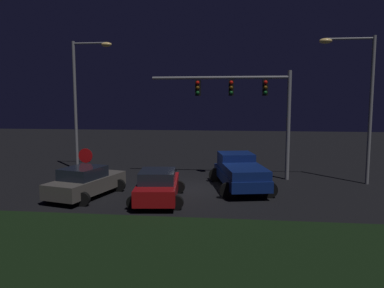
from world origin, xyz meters
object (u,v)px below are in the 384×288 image
Objects in this scene: street_lamp_left at (82,91)px; car_sedan at (158,186)px; street_lamp_right at (360,91)px; pickup_truck at (240,170)px; traffic_signal_gantry at (247,98)px; stop_sign at (86,161)px; car_sedan_far at (86,182)px.

car_sedan is at bearing -47.66° from street_lamp_left.
street_lamp_left is 1.04× the size of street_lamp_right.
pickup_truck is at bearing -163.81° from street_lamp_right.
pickup_truck is 4.74m from traffic_signal_gantry.
street_lamp_left reaches higher than stop_sign.
stop_sign is at bearing -154.84° from traffic_signal_gantry.
street_lamp_left reaches higher than car_sedan_far.
street_lamp_left reaches higher than street_lamp_right.
street_lamp_right reaches higher than car_sedan.
car_sedan_far is 0.55× the size of street_lamp_left.
street_lamp_left is 7.13m from stop_sign.
car_sedan is 8.28m from traffic_signal_gantry.
pickup_truck is 4.94m from car_sedan.
street_lamp_right is at bearing -70.98° from car_sedan.
pickup_truck is 12.10m from street_lamp_left.
traffic_signal_gantry is (4.27, 5.75, 4.16)m from car_sedan.
street_lamp_right reaches higher than traffic_signal_gantry.
street_lamp_left is at bearing 37.74° from car_sedan_far.
stop_sign is (-8.51, -4.00, -3.34)m from traffic_signal_gantry.
street_lamp_left is (-10.47, 4.18, 4.41)m from pickup_truck.
street_lamp_right is at bearing -6.76° from traffic_signal_gantry.
street_lamp_left is at bearing 172.05° from traffic_signal_gantry.
street_lamp_left reaches higher than traffic_signal_gantry.
street_lamp_left is 17.24m from street_lamp_right.
street_lamp_right is at bearing -57.21° from car_sedan_far.
street_lamp_right is (10.46, 5.01, 4.50)m from car_sedan.
stop_sign is at bearing -167.50° from street_lamp_right.
street_lamp_left is at bearing 35.76° from car_sedan.
car_sedan is 0.53× the size of street_lamp_left.
car_sedan is 10.89m from street_lamp_left.
street_lamp_left is at bearing 113.35° from stop_sign.
car_sedan is 12.45m from street_lamp_right.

